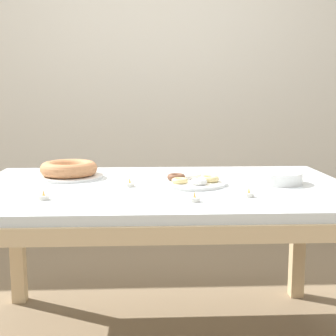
{
  "coord_description": "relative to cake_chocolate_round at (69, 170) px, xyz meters",
  "views": [
    {
      "loc": [
        -0.07,
        -1.96,
        1.1
      ],
      "look_at": [
        0.03,
        0.08,
        0.78
      ],
      "focal_mm": 50.0,
      "sensor_mm": 36.0,
      "label": 1
    }
  ],
  "objects": [
    {
      "name": "plate_stack",
      "position": [
        0.93,
        -0.19,
        -0.01
      ],
      "size": [
        0.21,
        0.21,
        0.05
      ],
      "color": "white",
      "rests_on": "dining_table"
    },
    {
      "name": "tealight_near_cakes",
      "position": [
        0.74,
        -0.46,
        -0.03
      ],
      "size": [
        0.04,
        0.04,
        0.04
      ],
      "color": "silver",
      "rests_on": "dining_table"
    },
    {
      "name": "tealight_left_edge",
      "position": [
        0.29,
        -0.23,
        -0.03
      ],
      "size": [
        0.04,
        0.04,
        0.04
      ],
      "color": "silver",
      "rests_on": "dining_table"
    },
    {
      "name": "wall_back",
      "position": [
        0.43,
        1.66,
        0.54
      ],
      "size": [
        8.0,
        0.1,
        2.6
      ],
      "primitive_type": "cube",
      "color": "silver",
      "rests_on": "ground"
    },
    {
      "name": "dining_table",
      "position": [
        0.43,
        -0.2,
        -0.12
      ],
      "size": [
        1.64,
        1.06,
        0.72
      ],
      "color": "silver",
      "rests_on": "ground"
    },
    {
      "name": "pastry_platter",
      "position": [
        0.55,
        -0.2,
        -0.02
      ],
      "size": [
        0.3,
        0.3,
        0.04
      ],
      "color": "white",
      "rests_on": "dining_table"
    },
    {
      "name": "cake_chocolate_round",
      "position": [
        0.0,
        0.0,
        0.0
      ],
      "size": [
        0.31,
        0.31,
        0.08
      ],
      "color": "white",
      "rests_on": "dining_table"
    },
    {
      "name": "tealight_centre",
      "position": [
        -0.02,
        -0.47,
        -0.03
      ],
      "size": [
        0.04,
        0.04,
        0.04
      ],
      "color": "silver",
      "rests_on": "dining_table"
    },
    {
      "name": "tealight_right_edge",
      "position": [
        0.53,
        -0.53,
        -0.03
      ],
      "size": [
        0.04,
        0.04,
        0.04
      ],
      "color": "silver",
      "rests_on": "dining_table"
    }
  ]
}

